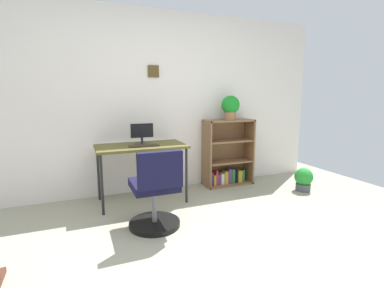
{
  "coord_description": "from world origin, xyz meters",
  "views": [
    {
      "loc": [
        -0.96,
        -1.71,
        1.33
      ],
      "look_at": [
        0.27,
        1.3,
        0.77
      ],
      "focal_mm": 26.65,
      "sensor_mm": 36.0,
      "label": 1
    }
  ],
  "objects_px": {
    "monitor": "(142,134)",
    "potted_plant_on_shelf": "(230,106)",
    "keyboard": "(144,146)",
    "office_chair": "(156,195)",
    "bookshelf_low": "(227,156)",
    "potted_plant_floor": "(304,179)",
    "desk": "(141,150)"
  },
  "relations": [
    {
      "from": "bookshelf_low",
      "to": "potted_plant_floor",
      "type": "distance_m",
      "value": 1.12
    },
    {
      "from": "office_chair",
      "to": "bookshelf_low",
      "type": "height_order",
      "value": "bookshelf_low"
    },
    {
      "from": "monitor",
      "to": "keyboard",
      "type": "bearing_deg",
      "value": -94.37
    },
    {
      "from": "desk",
      "to": "keyboard",
      "type": "xyz_separation_m",
      "value": [
        0.01,
        -0.11,
        0.07
      ]
    },
    {
      "from": "office_chair",
      "to": "potted_plant_on_shelf",
      "type": "distance_m",
      "value": 1.89
    },
    {
      "from": "keyboard",
      "to": "potted_plant_on_shelf",
      "type": "xyz_separation_m",
      "value": [
        1.34,
        0.29,
        0.44
      ]
    },
    {
      "from": "monitor",
      "to": "potted_plant_on_shelf",
      "type": "bearing_deg",
      "value": 6.44
    },
    {
      "from": "monitor",
      "to": "potted_plant_on_shelf",
      "type": "distance_m",
      "value": 1.37
    },
    {
      "from": "desk",
      "to": "potted_plant_on_shelf",
      "type": "relative_size",
      "value": 3.11
    },
    {
      "from": "keyboard",
      "to": "office_chair",
      "type": "relative_size",
      "value": 0.43
    },
    {
      "from": "monitor",
      "to": "keyboard",
      "type": "xyz_separation_m",
      "value": [
        -0.01,
        -0.14,
        -0.12
      ]
    },
    {
      "from": "desk",
      "to": "keyboard",
      "type": "relative_size",
      "value": 3.06
    },
    {
      "from": "keyboard",
      "to": "potted_plant_floor",
      "type": "relative_size",
      "value": 1.08
    },
    {
      "from": "monitor",
      "to": "keyboard",
      "type": "height_order",
      "value": "monitor"
    },
    {
      "from": "keyboard",
      "to": "potted_plant_floor",
      "type": "distance_m",
      "value": 2.27
    },
    {
      "from": "desk",
      "to": "potted_plant_floor",
      "type": "relative_size",
      "value": 3.31
    },
    {
      "from": "bookshelf_low",
      "to": "keyboard",
      "type": "bearing_deg",
      "value": -165.2
    },
    {
      "from": "keyboard",
      "to": "potted_plant_on_shelf",
      "type": "relative_size",
      "value": 1.01
    },
    {
      "from": "keyboard",
      "to": "bookshelf_low",
      "type": "relative_size",
      "value": 0.36
    },
    {
      "from": "keyboard",
      "to": "potted_plant_on_shelf",
      "type": "distance_m",
      "value": 1.44
    },
    {
      "from": "office_chair",
      "to": "potted_plant_on_shelf",
      "type": "relative_size",
      "value": 2.37
    },
    {
      "from": "office_chair",
      "to": "bookshelf_low",
      "type": "relative_size",
      "value": 0.85
    },
    {
      "from": "desk",
      "to": "potted_plant_floor",
      "type": "xyz_separation_m",
      "value": [
        2.18,
        -0.45,
        -0.5
      ]
    },
    {
      "from": "keyboard",
      "to": "office_chair",
      "type": "height_order",
      "value": "office_chair"
    },
    {
      "from": "bookshelf_low",
      "to": "monitor",
      "type": "bearing_deg",
      "value": -171.06
    },
    {
      "from": "keyboard",
      "to": "monitor",
      "type": "bearing_deg",
      "value": 85.63
    },
    {
      "from": "monitor",
      "to": "office_chair",
      "type": "bearing_deg",
      "value": -94.32
    },
    {
      "from": "desk",
      "to": "potted_plant_floor",
      "type": "height_order",
      "value": "desk"
    },
    {
      "from": "bookshelf_low",
      "to": "potted_plant_on_shelf",
      "type": "height_order",
      "value": "potted_plant_on_shelf"
    },
    {
      "from": "office_chair",
      "to": "bookshelf_low",
      "type": "xyz_separation_m",
      "value": [
        1.38,
        1.05,
        0.08
      ]
    },
    {
      "from": "monitor",
      "to": "office_chair",
      "type": "distance_m",
      "value": 0.98
    },
    {
      "from": "monitor",
      "to": "potted_plant_floor",
      "type": "bearing_deg",
      "value": -12.79
    }
  ]
}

